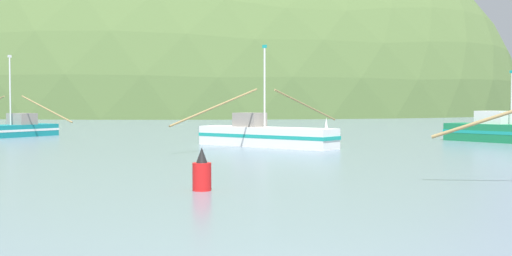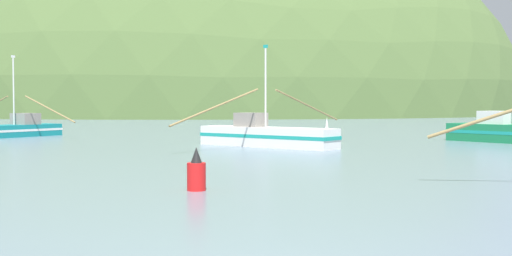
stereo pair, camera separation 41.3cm
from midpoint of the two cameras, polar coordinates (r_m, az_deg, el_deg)
name	(u,v)px [view 2 (the right image)]	position (r m, az deg, el deg)	size (l,w,h in m)	color
hill_mid_right	(205,113)	(172.69, -4.56, 1.34)	(168.23, 134.58, 109.02)	#516B38
fishing_boat_white	(266,135)	(40.46, 1.17, -0.64)	(11.10, 13.16, 6.50)	white
fishing_boat_teal	(18,129)	(55.74, -20.48, -0.07)	(11.60, 7.62, 6.70)	#147F84
fishing_boat_green	(512,132)	(47.88, 22.35, -0.34)	(7.71, 9.08, 5.09)	#197A47
channel_buoy	(196,173)	(20.23, -4.82, -4.07)	(0.60, 0.60, 1.39)	red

